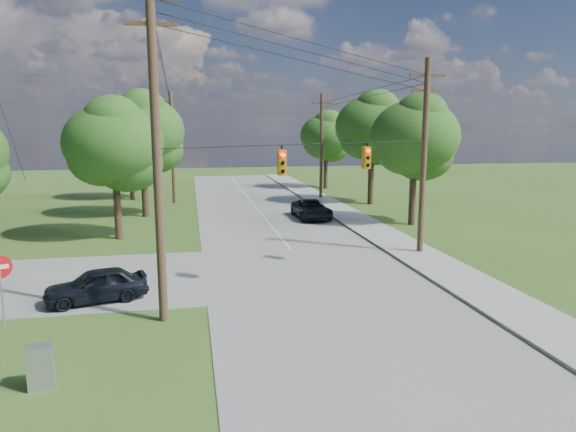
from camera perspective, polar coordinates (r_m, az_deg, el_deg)
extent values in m
plane|color=#35541C|center=(19.48, 0.22, -11.00)|extent=(140.00, 140.00, 0.00)
cube|color=gray|center=(24.51, 2.59, -6.53)|extent=(10.00, 100.00, 0.03)
cube|color=#A8A79E|center=(26.81, 16.73, -5.41)|extent=(2.60, 100.00, 0.12)
cylinder|color=#4D3928|center=(18.32, -14.38, 6.62)|extent=(0.32, 0.32, 12.00)
cube|color=#4D3928|center=(18.59, -14.99, 19.96)|extent=(1.70, 0.12, 0.14)
cylinder|color=#4D3928|center=(28.72, 14.85, 6.20)|extent=(0.32, 0.32, 10.50)
cube|color=#4D3928|center=(28.79, 15.24, 14.87)|extent=(2.00, 0.12, 0.14)
cube|color=#4D3928|center=(28.73, 15.17, 13.28)|extent=(1.70, 0.12, 0.14)
cylinder|color=#4D3928|center=(49.47, 3.73, 7.66)|extent=(0.32, 0.32, 10.00)
cube|color=#4D3928|center=(49.48, 3.78, 12.41)|extent=(2.00, 0.12, 0.14)
cylinder|color=#4D3928|center=(47.92, -12.72, 7.36)|extent=(0.32, 0.32, 10.00)
cube|color=#4D3928|center=(47.93, -12.91, 12.26)|extent=(2.00, 0.12, 0.14)
cylinder|color=black|center=(23.01, 3.67, 18.39)|extent=(13.52, 7.63, 1.53)
cylinder|color=black|center=(22.96, 3.66, 17.40)|extent=(13.52, 7.63, 1.53)
cylinder|color=black|center=(22.91, 3.65, 16.41)|extent=(13.52, 7.63, 1.53)
cylinder|color=black|center=(38.95, 7.97, 13.37)|extent=(0.03, 22.00, 0.53)
cylinder|color=black|center=(33.23, -13.50, 15.10)|extent=(0.43, 29.60, 2.03)
cylinder|color=black|center=(38.93, 7.95, 12.78)|extent=(0.03, 22.00, 0.53)
cylinder|color=black|center=(33.20, -13.47, 14.41)|extent=(0.43, 29.60, 2.03)
cylinder|color=black|center=(22.78, 3.55, 8.01)|extent=(13.52, 7.63, 0.04)
cube|color=#CC870C|center=(21.26, -0.64, 5.93)|extent=(0.32, 0.22, 1.05)
sphere|color=#FF0C05|center=(21.10, -0.57, 6.85)|extent=(0.17, 0.17, 0.17)
cube|color=#CC870C|center=(21.49, -0.75, 5.97)|extent=(0.32, 0.22, 1.05)
sphere|color=#FF0C05|center=(21.61, -0.82, 6.92)|extent=(0.17, 0.17, 0.17)
cube|color=#CC870C|center=(24.94, 8.79, 6.41)|extent=(0.32, 0.22, 1.05)
sphere|color=#FF0C05|center=(24.79, 8.92, 7.20)|extent=(0.17, 0.17, 0.17)
cube|color=#CC870C|center=(25.16, 8.61, 6.45)|extent=(0.32, 0.22, 1.05)
sphere|color=#FF0C05|center=(25.28, 8.52, 7.26)|extent=(0.17, 0.17, 0.17)
cylinder|color=#473223|center=(33.60, -18.38, 0.21)|extent=(0.45, 0.45, 3.15)
ellipsoid|color=#244D17|center=(33.18, -18.80, 7.66)|extent=(6.00, 6.00, 4.92)
cylinder|color=#473223|center=(41.34, -15.61, 2.34)|extent=(0.50, 0.50, 3.50)
ellipsoid|color=#244D17|center=(41.01, -15.93, 9.07)|extent=(6.40, 6.40, 5.25)
cylinder|color=#473223|center=(51.43, -16.94, 3.61)|extent=(0.48, 0.47, 3.32)
ellipsoid|color=#244D17|center=(51.16, -17.20, 8.74)|extent=(6.00, 6.00, 4.92)
cylinder|color=#473223|center=(37.61, 13.63, 1.57)|extent=(0.48, 0.48, 3.32)
ellipsoid|color=#244D17|center=(37.24, 13.92, 8.60)|extent=(6.20, 6.20, 5.08)
cylinder|color=#473223|center=(46.96, 9.18, 3.56)|extent=(0.52, 0.52, 3.67)
ellipsoid|color=#244D17|center=(46.68, 9.35, 9.78)|extent=(6.60, 6.60, 5.41)
cylinder|color=#473223|center=(58.08, 4.20, 4.61)|extent=(0.45, 0.45, 3.15)
ellipsoid|color=#244D17|center=(57.84, 4.26, 8.91)|extent=(5.80, 5.80, 4.76)
imported|color=black|center=(22.05, -20.52, -7.19)|extent=(4.23, 2.58, 1.34)
imported|color=black|center=(39.05, 2.64, 0.76)|extent=(2.44, 5.10, 1.40)
cube|color=#969A9C|center=(15.80, -25.79, -14.86)|extent=(0.74, 0.60, 1.20)
cylinder|color=#969A9C|center=(20.80, -29.22, -7.36)|extent=(0.07, 0.07, 2.46)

